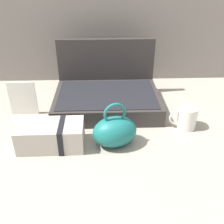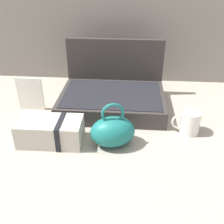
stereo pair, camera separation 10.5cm
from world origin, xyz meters
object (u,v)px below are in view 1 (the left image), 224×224
open_suitcase (107,94)px  teal_pouch_handbag (115,131)px  coffee_mug (187,118)px  info_card_left (23,99)px  cream_toiletry_bag (52,135)px

open_suitcase → teal_pouch_handbag: open_suitcase is taller
coffee_mug → info_card_left: 0.73m
info_card_left → open_suitcase: bearing=11.0°
teal_pouch_handbag → info_card_left: size_ratio=1.21×
cream_toiletry_bag → open_suitcase: bearing=55.6°
open_suitcase → info_card_left: size_ratio=3.01×
info_card_left → cream_toiletry_bag: bearing=-55.2°
open_suitcase → info_card_left: 0.39m
coffee_mug → info_card_left: (-0.72, 0.14, 0.03)m
teal_pouch_handbag → cream_toiletry_bag: teal_pouch_handbag is taller
teal_pouch_handbag → coffee_mug: 0.33m
cream_toiletry_bag → coffee_mug: (0.55, 0.11, 0.00)m
coffee_mug → teal_pouch_handbag: bearing=-160.7°
cream_toiletry_bag → coffee_mug: bearing=11.2°
teal_pouch_handbag → coffee_mug: (0.31, 0.11, -0.01)m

